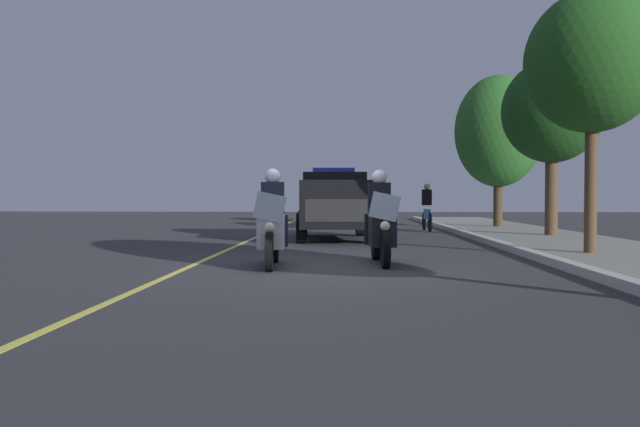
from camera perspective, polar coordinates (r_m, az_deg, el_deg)
The scene contains 10 objects.
ground_plane at distance 10.95m, azimuth -0.24°, elevation -4.86°, with size 80.00×80.00×0.00m, color #333335.
curb_strip at distance 11.53m, azimuth 21.08°, elevation -4.27°, with size 48.00×0.24×0.15m, color #B7B5AD.
lane_stripe_center at distance 11.28m, azimuth -11.65°, elevation -4.68°, with size 48.00×0.12×0.01m, color #E0D14C.
police_motorcycle_lead_left at distance 10.99m, azimuth -4.37°, elevation -1.18°, with size 2.14×0.61×1.72m.
police_motorcycle_lead_right at distance 11.48m, azimuth 5.49°, elevation -1.07°, with size 2.14×0.61×1.72m.
police_suv at distance 17.96m, azimuth 1.25°, elevation 1.04°, with size 5.01×2.31×2.05m.
cyclist_background at distance 22.52m, azimuth 9.68°, elevation 0.55°, with size 1.76×0.33×1.69m.
tree_mid_block at distance 13.91m, azimuth 23.48°, elevation 12.46°, with size 2.63×2.63×5.22m.
tree_far_back at distance 19.82m, azimuth 20.33°, elevation 8.63°, with size 2.91×2.91×5.15m.
tree_behind_suv at distance 24.83m, azimuth 15.90°, elevation 7.17°, with size 3.27×3.27×5.71m.
Camera 1 is at (10.87, 0.52, 1.22)m, focal length 35.24 mm.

